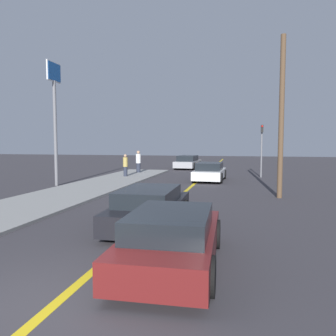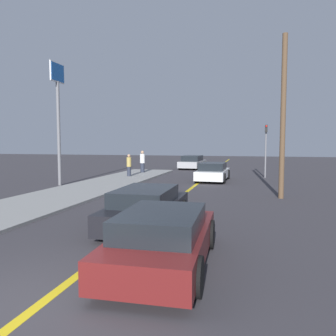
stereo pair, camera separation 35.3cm
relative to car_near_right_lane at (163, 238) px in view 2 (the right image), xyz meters
The scene contains 12 objects.
ground_plane 2.66m from the car_near_right_lane, 125.32° to the right, with size 120.00×120.00×0.00m, color #38353A.
road_center_line 15.97m from the car_near_right_lane, 95.39° to the left, with size 0.20×60.00×0.01m.
sidewalk_left 12.37m from the car_near_right_lane, 124.46° to the left, with size 3.81×24.60×0.11m.
car_near_right_lane is the anchor object (origin of this frame).
car_ahead_center 3.40m from the car_near_right_lane, 113.64° to the left, with size 1.98×4.60×1.20m.
car_far_distant 15.72m from the car_near_right_lane, 92.60° to the left, with size 2.07×4.38×1.25m.
car_parked_left_lot 26.07m from the car_near_right_lane, 98.52° to the left, with size 2.23×4.90×1.32m.
pedestrian_near_curb 17.78m from the car_near_right_lane, 113.25° to the left, with size 0.35×0.35×1.63m.
pedestrian_mid_group 20.78m from the car_near_right_lane, 109.82° to the left, with size 0.41×0.41×1.82m.
traffic_light 19.01m from the car_near_right_lane, 81.42° to the left, with size 0.18×0.40×3.90m.
roadside_sign 15.29m from the car_near_right_lane, 130.55° to the left, with size 0.20×1.40×7.33m.
utility_pole 10.46m from the car_near_right_lane, 71.57° to the left, with size 0.24×0.24×7.50m.
Camera 2 is at (3.23, -4.38, 2.59)m, focal length 35.00 mm.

